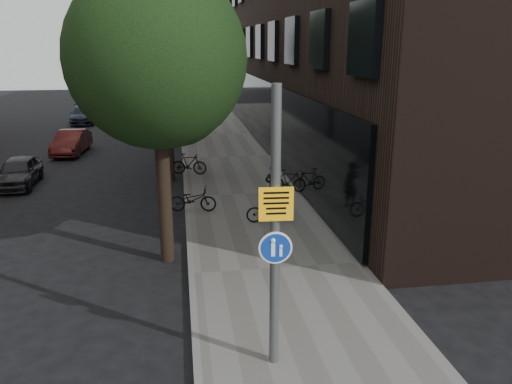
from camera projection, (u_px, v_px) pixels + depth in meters
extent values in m
plane|color=black|center=(301.00, 347.00, 9.64)|extent=(120.00, 120.00, 0.00)
cube|color=slate|center=(245.00, 195.00, 19.13)|extent=(4.50, 60.00, 0.12)
cube|color=slate|center=(186.00, 198.00, 18.80)|extent=(0.15, 60.00, 0.13)
cylinder|color=black|center=(165.00, 204.00, 13.06)|extent=(0.36, 0.36, 3.20)
sphere|color=black|center=(157.00, 58.00, 12.01)|extent=(4.40, 4.40, 4.40)
sphere|color=black|center=(176.00, 97.00, 13.11)|extent=(2.64, 2.64, 2.64)
cylinder|color=black|center=(169.00, 143.00, 21.12)|extent=(0.36, 0.36, 3.20)
sphere|color=black|center=(165.00, 52.00, 20.06)|extent=(5.00, 5.00, 5.00)
sphere|color=black|center=(176.00, 77.00, 21.17)|extent=(3.00, 3.00, 3.00)
cylinder|color=black|center=(171.00, 115.00, 29.65)|extent=(0.36, 0.36, 3.20)
sphere|color=black|center=(168.00, 50.00, 28.59)|extent=(5.00, 5.00, 5.00)
sphere|color=black|center=(176.00, 67.00, 29.69)|extent=(3.00, 3.00, 3.00)
cylinder|color=#595B5E|center=(275.00, 234.00, 8.33)|extent=(0.16, 0.16, 4.93)
cube|color=#FFB40D|center=(275.00, 202.00, 8.17)|extent=(0.57, 0.07, 0.57)
cylinder|color=#0D3399|center=(275.00, 246.00, 8.39)|extent=(0.50, 0.05, 0.50)
cylinder|color=white|center=(275.00, 246.00, 8.39)|extent=(0.57, 0.05, 0.57)
imported|color=black|center=(273.00, 187.00, 17.07)|extent=(0.67, 0.54, 1.59)
imported|color=black|center=(270.00, 210.00, 16.01)|extent=(1.54, 0.56, 0.80)
imported|color=black|center=(289.00, 181.00, 19.19)|extent=(1.55, 0.86, 0.90)
imported|color=black|center=(193.00, 199.00, 16.99)|extent=(1.68, 0.82, 0.85)
imported|color=black|center=(189.00, 164.00, 21.83)|extent=(1.62, 0.82, 0.93)
imported|color=black|center=(19.00, 172.00, 20.46)|extent=(1.54, 3.55, 1.19)
imported|color=#4F1816|center=(71.00, 142.00, 26.46)|extent=(1.60, 3.87, 1.25)
imported|color=#1C2233|center=(83.00, 115.00, 36.82)|extent=(2.16, 4.35, 1.21)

